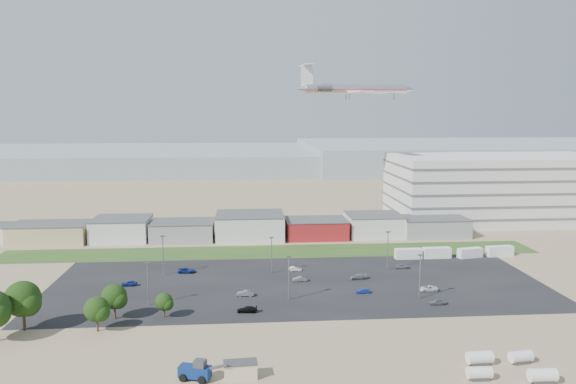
{
  "coord_description": "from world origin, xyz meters",
  "views": [
    {
      "loc": [
        -7.95,
        -112.07,
        41.81
      ],
      "look_at": [
        2.78,
        22.0,
        22.42
      ],
      "focal_mm": 35.0,
      "sensor_mm": 36.0,
      "label": 1
    }
  ],
  "objects": [
    {
      "name": "box_trailer_d",
      "position": [
        66.25,
        41.66,
        1.46
      ],
      "size": [
        8.0,
        3.22,
        2.92
      ],
      "primitive_type": null,
      "rotation": [
        0.0,
        0.0,
        0.1
      ],
      "color": "silver",
      "rests_on": "ground"
    },
    {
      "name": "storage_tank_ne",
      "position": [
        37.99,
        -26.56,
        1.15
      ],
      "size": [
        4.1,
        2.52,
        2.31
      ],
      "primitive_type": null,
      "rotation": [
        0.0,
        0.0,
        0.16
      ],
      "color": "silver",
      "rests_on": "ground"
    },
    {
      "name": "box_trailer_c",
      "position": [
        56.97,
        40.71,
        1.37
      ],
      "size": [
        7.64,
        3.9,
        2.74
      ],
      "primitive_type": null,
      "rotation": [
        0.0,
        0.0,
        0.23
      ],
      "color": "silver",
      "rests_on": "ground"
    },
    {
      "name": "lightpole_back_l",
      "position": [
        -28.77,
        30.07,
        5.17
      ],
      "size": [
        1.22,
        0.51,
        10.34
      ],
      "primitive_type": null,
      "color": "slate",
      "rests_on": "ground"
    },
    {
      "name": "ground",
      "position": [
        0.0,
        0.0,
        0.0
      ],
      "size": [
        700.0,
        700.0,
        0.0
      ],
      "primitive_type": "plane",
      "color": "#917C5C",
      "rests_on": "ground"
    },
    {
      "name": "box_trailer_b",
      "position": [
        47.22,
        41.1,
        1.5
      ],
      "size": [
        8.07,
        2.7,
        3.0
      ],
      "primitive_type": null,
      "rotation": [
        0.0,
        0.0,
        0.02
      ],
      "color": "silver",
      "rests_on": "ground"
    },
    {
      "name": "parked_car_9",
      "position": [
        -23.07,
        31.52,
        0.64
      ],
      "size": [
        4.69,
        2.34,
        1.28
      ],
      "primitive_type": "imported",
      "rotation": [
        0.0,
        0.0,
        1.52
      ],
      "color": "navy",
      "rests_on": "ground"
    },
    {
      "name": "storage_tank_sw",
      "position": [
        28.65,
        -31.67,
        1.14
      ],
      "size": [
        3.83,
        1.96,
        2.28
      ],
      "primitive_type": null,
      "rotation": [
        0.0,
        0.0,
        -0.01
      ],
      "color": "silver",
      "rests_on": "ground"
    },
    {
      "name": "box_trailer_a",
      "position": [
        38.85,
        40.93,
        1.43
      ],
      "size": [
        7.68,
        2.55,
        2.86
      ],
      "primitive_type": null,
      "rotation": [
        0.0,
        0.0,
        0.02
      ],
      "color": "silver",
      "rests_on": "ground"
    },
    {
      "name": "lightpole_back_m",
      "position": [
        -0.91,
        29.56,
        4.78
      ],
      "size": [
        1.12,
        0.47,
        9.55
      ],
      "primitive_type": null,
      "color": "slate",
      "rests_on": "ground"
    },
    {
      "name": "building_row",
      "position": [
        -17.0,
        71.0,
        4.0
      ],
      "size": [
        170.0,
        20.0,
        8.0
      ],
      "primitive_type": null,
      "color": "silver",
      "rests_on": "ground"
    },
    {
      "name": "parking_garage",
      "position": [
        90.0,
        95.0,
        12.5
      ],
      "size": [
        80.0,
        40.0,
        25.0
      ],
      "primitive_type": "cube",
      "color": "silver",
      "rests_on": "ground"
    },
    {
      "name": "parking_lot",
      "position": [
        5.0,
        20.0,
        0.01
      ],
      "size": [
        120.0,
        50.0,
        0.01
      ],
      "primitive_type": "cube",
      "color": "black",
      "rests_on": "ground"
    },
    {
      "name": "tree_near",
      "position": [
        -24.42,
        -0.45,
        2.92
      ],
      "size": [
        3.89,
        3.89,
        5.83
      ],
      "primitive_type": null,
      "color": "black",
      "rests_on": "ground"
    },
    {
      "name": "lightpole_front_r",
      "position": [
        31.24,
        6.82,
        5.07
      ],
      "size": [
        1.19,
        0.5,
        10.15
      ],
      "primitive_type": null,
      "color": "slate",
      "rests_on": "ground"
    },
    {
      "name": "grass_strip",
      "position": [
        0.0,
        52.0,
        0.01
      ],
      "size": [
        160.0,
        16.0,
        0.02
      ],
      "primitive_type": "cube",
      "color": "#254A1B",
      "rests_on": "ground"
    },
    {
      "name": "parked_car_4",
      "position": [
        -7.83,
        11.65,
        0.65
      ],
      "size": [
        4.09,
        1.77,
        1.31
      ],
      "primitive_type": "imported",
      "rotation": [
        0.0,
        0.0,
        -1.67
      ],
      "color": "#595B5E",
      "rests_on": "ground"
    },
    {
      "name": "tree_left",
      "position": [
        -50.38,
        -5.13,
        5.5
      ],
      "size": [
        7.33,
        7.33,
        11.0
      ],
      "primitive_type": null,
      "color": "black",
      "rests_on": "ground"
    },
    {
      "name": "lightpole_front_m",
      "position": [
        1.91,
        8.38,
        5.0
      ],
      "size": [
        1.18,
        0.49,
        10.0
      ],
      "primitive_type": null,
      "color": "slate",
      "rests_on": "ground"
    },
    {
      "name": "parked_car_11",
      "position": [
        5.32,
        31.01,
        0.58
      ],
      "size": [
        3.58,
        1.45,
        1.16
      ],
      "primitive_type": "imported",
      "rotation": [
        0.0,
        0.0,
        1.64
      ],
      "color": "silver",
      "rests_on": "ground"
    },
    {
      "name": "tree_right",
      "position": [
        -34.35,
        -0.37,
        4.1
      ],
      "size": [
        5.47,
        5.47,
        8.2
      ],
      "primitive_type": null,
      "color": "black",
      "rests_on": "ground"
    },
    {
      "name": "storage_tank_nw",
      "position": [
        30.87,
        -26.59,
        1.26
      ],
      "size": [
        4.32,
        2.34,
        2.53
      ],
      "primitive_type": null,
      "rotation": [
        0.0,
        0.0,
        0.06
      ],
      "color": "silver",
      "rests_on": "ground"
    },
    {
      "name": "airliner",
      "position": [
        34.58,
        98.95,
        50.04
      ],
      "size": [
        50.72,
        37.28,
        14.05
      ],
      "primitive_type": null,
      "rotation": [
        0.0,
        0.0,
        0.11
      ],
      "color": "silver"
    },
    {
      "name": "parked_car_12",
      "position": [
        20.45,
        22.5,
        0.64
      ],
      "size": [
        4.52,
        2.11,
        1.28
      ],
      "primitive_type": "imported",
      "rotation": [
        0.0,
        0.0,
        -1.5
      ],
      "color": "#A5A5AA",
      "rests_on": "ground"
    },
    {
      "name": "telehandler",
      "position": [
        -15.91,
        -28.12,
        1.67
      ],
      "size": [
        8.44,
        5.04,
        3.33
      ],
      "primitive_type": null,
      "rotation": [
        0.0,
        0.0,
        -0.32
      ],
      "color": "navy",
      "rests_on": "ground"
    },
    {
      "name": "parked_car_8",
      "position": [
        34.26,
        31.03,
        0.66
      ],
      "size": [
        3.93,
        1.76,
        1.31
      ],
      "primitive_type": "imported",
      "rotation": [
        0.0,
        0.0,
        1.63
      ],
      "color": "#A5A5AA",
      "rests_on": "ground"
    },
    {
      "name": "parked_car_0",
      "position": [
        35.02,
        11.88,
        0.62
      ],
      "size": [
        4.48,
        2.1,
        1.24
      ],
      "primitive_type": "imported",
      "rotation": [
        0.0,
        0.0,
        -1.58
      ],
      "color": "silver",
      "rests_on": "ground"
    },
    {
      "name": "parked_car_3",
      "position": [
        -7.51,
        1.18,
        0.62
      ],
      "size": [
        4.39,
        2.07,
        1.24
      ],
      "primitive_type": "imported",
      "rotation": [
        0.0,
        0.0,
        -1.65
      ],
      "color": "black",
      "rests_on": "ground"
    },
    {
      "name": "hills_backdrop",
      "position": [
        40.0,
        315.0,
        4.5
      ],
      "size": [
        700.0,
        200.0,
        9.0
      ],
      "primitive_type": null,
      "color": "gray",
      "rests_on": "ground"
    },
    {
      "name": "lightpole_front_l",
      "position": [
        -28.86,
        7.29,
        4.76
      ],
      "size": [
        1.12,
        0.47,
        9.51
      ],
      "primitive_type": null,
      "color": "slate",
      "rests_on": "ground"
    },
    {
      "name": "parked_car_5",
      "position": [
        -35.8,
        21.46,
        0.64
      ],
      "size": [
        3.8,
        1.58,
        1.29
      ],
      "primitive_type": "imported",
      "rotation": [
        0.0,
        0.0,
        -1.55
      ],
      "color": "navy",
      "rests_on": "ground"
    },
    {
      "name": "parked_car_1",
      "position": [
        19.36,
        11.5,
        0.56
      ],
      "size": [
        3.42,
        1.23,
        1.12
      ],
      "primitive_type": "imported",
      "rotation": [
        0.0,
        0.0,
        -1.56
      ],
      "color": "navy",
      "rests_on": "ground"
    },
    {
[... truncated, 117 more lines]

